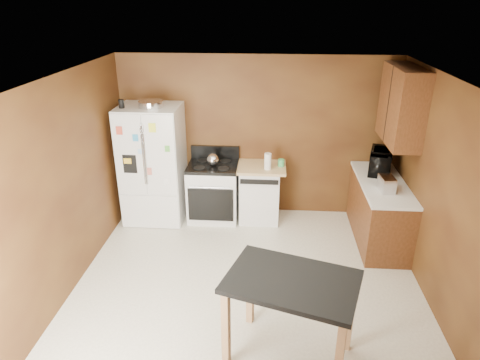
# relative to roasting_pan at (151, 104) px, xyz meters

# --- Properties ---
(floor) EXTENTS (4.50, 4.50, 0.00)m
(floor) POSITION_rel_roasting_pan_xyz_m (1.49, -1.82, -1.85)
(floor) COLOR white
(floor) RESTS_ON ground
(ceiling) EXTENTS (4.50, 4.50, 0.00)m
(ceiling) POSITION_rel_roasting_pan_xyz_m (1.49, -1.82, 0.65)
(ceiling) COLOR white
(ceiling) RESTS_ON ground
(wall_back) EXTENTS (4.20, 0.00, 4.20)m
(wall_back) POSITION_rel_roasting_pan_xyz_m (1.49, 0.43, -0.60)
(wall_back) COLOR brown
(wall_back) RESTS_ON ground
(wall_left) EXTENTS (0.00, 4.50, 4.50)m
(wall_left) POSITION_rel_roasting_pan_xyz_m (-0.61, -1.82, -0.60)
(wall_left) COLOR brown
(wall_left) RESTS_ON ground
(wall_right) EXTENTS (0.00, 4.50, 4.50)m
(wall_right) POSITION_rel_roasting_pan_xyz_m (3.59, -1.82, -0.60)
(wall_right) COLOR brown
(wall_right) RESTS_ON ground
(roasting_pan) EXTENTS (0.36, 0.36, 0.09)m
(roasting_pan) POSITION_rel_roasting_pan_xyz_m (0.00, 0.00, 0.00)
(roasting_pan) COLOR silver
(roasting_pan) RESTS_ON refrigerator
(pen_cup) EXTENTS (0.08, 0.08, 0.12)m
(pen_cup) POSITION_rel_roasting_pan_xyz_m (-0.40, -0.09, 0.02)
(pen_cup) COLOR black
(pen_cup) RESTS_ON refrigerator
(kettle) EXTENTS (0.19, 0.19, 0.19)m
(kettle) POSITION_rel_roasting_pan_xyz_m (0.86, 0.06, -0.85)
(kettle) COLOR silver
(kettle) RESTS_ON gas_range
(paper_towel) EXTENTS (0.11, 0.11, 0.24)m
(paper_towel) POSITION_rel_roasting_pan_xyz_m (1.69, 0.01, -0.83)
(paper_towel) COLOR white
(paper_towel) RESTS_ON dishwasher
(green_canister) EXTENTS (0.10, 0.10, 0.11)m
(green_canister) POSITION_rel_roasting_pan_xyz_m (1.89, 0.15, -0.90)
(green_canister) COLOR #46B663
(green_canister) RESTS_ON dishwasher
(toaster) EXTENTS (0.19, 0.29, 0.20)m
(toaster) POSITION_rel_roasting_pan_xyz_m (3.26, -0.67, -0.85)
(toaster) COLOR silver
(toaster) RESTS_ON right_cabinets
(microwave) EXTENTS (0.51, 0.63, 0.30)m
(microwave) POSITION_rel_roasting_pan_xyz_m (3.32, -0.01, -0.79)
(microwave) COLOR black
(microwave) RESTS_ON right_cabinets
(refrigerator) EXTENTS (0.90, 0.80, 1.80)m
(refrigerator) POSITION_rel_roasting_pan_xyz_m (-0.06, 0.04, -0.94)
(refrigerator) COLOR white
(refrigerator) RESTS_ON ground
(gas_range) EXTENTS (0.76, 0.68, 1.10)m
(gas_range) POSITION_rel_roasting_pan_xyz_m (0.85, 0.10, -1.38)
(gas_range) COLOR white
(gas_range) RESTS_ON ground
(dishwasher) EXTENTS (0.78, 0.63, 0.89)m
(dishwasher) POSITION_rel_roasting_pan_xyz_m (1.57, 0.13, -1.39)
(dishwasher) COLOR white
(dishwasher) RESTS_ON ground
(right_cabinets) EXTENTS (0.63, 1.58, 2.45)m
(right_cabinets) POSITION_rel_roasting_pan_xyz_m (3.33, -0.34, -0.94)
(right_cabinets) COLOR brown
(right_cabinets) RESTS_ON ground
(island) EXTENTS (1.36, 1.10, 0.91)m
(island) POSITION_rel_roasting_pan_xyz_m (1.96, -2.70, -1.08)
(island) COLOR black
(island) RESTS_ON ground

